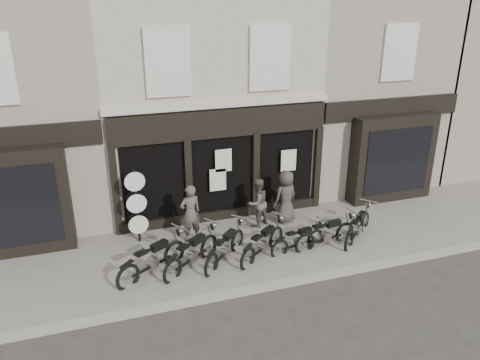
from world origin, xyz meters
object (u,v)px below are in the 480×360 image
object	(u,v)px
motorcycle_1	(192,255)
motorcycle_3	(263,245)
motorcycle_2	(225,250)
advert_sign_post	(137,209)
motorcycle_6	(358,229)
man_right	(286,197)
man_left	(190,213)
motorcycle_0	(153,262)
man_centre	(257,203)
motorcycle_4	(299,242)
motorcycle_5	(326,236)

from	to	relation	value
motorcycle_1	motorcycle_3	bearing A→B (deg)	-39.51
motorcycle_2	advert_sign_post	distance (m)	2.99
motorcycle_6	man_right	size ratio (longest dim) A/B	1.01
motorcycle_2	man_left	world-z (taller)	man_left
motorcycle_0	man_centre	xyz separation A→B (m)	(3.69, 1.77, 0.49)
motorcycle_4	man_centre	xyz separation A→B (m)	(-0.63, 1.86, 0.57)
motorcycle_2	motorcycle_6	size ratio (longest dim) A/B	0.98
motorcycle_3	motorcycle_5	bearing A→B (deg)	-38.04
motorcycle_6	motorcycle_0	bearing A→B (deg)	139.97
motorcycle_4	advert_sign_post	bearing A→B (deg)	145.21
motorcycle_1	motorcycle_3	world-z (taller)	motorcycle_1
advert_sign_post	motorcycle_2	bearing A→B (deg)	-42.14
motorcycle_5	man_right	xyz separation A→B (m)	(-0.56, 1.85, 0.60)
man_left	motorcycle_3	bearing A→B (deg)	127.67
motorcycle_1	motorcycle_5	world-z (taller)	motorcycle_1
man_right	motorcycle_2	bearing A→B (deg)	15.24
man_left	motorcycle_0	bearing A→B (deg)	34.39
motorcycle_0	motorcycle_3	world-z (taller)	motorcycle_0
man_centre	motorcycle_5	bearing A→B (deg)	106.15
motorcycle_1	man_left	bearing A→B (deg)	40.21
motorcycle_2	motorcycle_3	xyz separation A→B (m)	(1.12, -0.09, -0.00)
motorcycle_1	motorcycle_2	bearing A→B (deg)	-35.92
motorcycle_0	motorcycle_1	bearing A→B (deg)	-31.47
motorcycle_0	man_centre	distance (m)	4.12
motorcycle_3	man_centre	xyz separation A→B (m)	(0.49, 1.82, 0.51)
motorcycle_5	man_right	world-z (taller)	man_right
motorcycle_1	motorcycle_4	bearing A→B (deg)	-39.83
motorcycle_4	motorcycle_6	xyz separation A→B (m)	(2.06, 0.09, 0.05)
motorcycle_2	man_centre	distance (m)	2.42
motorcycle_0	advert_sign_post	xyz separation A→B (m)	(-0.14, 1.88, 0.77)
motorcycle_5	man_left	size ratio (longest dim) A/B	1.20
motorcycle_1	motorcycle_4	world-z (taller)	motorcycle_1
motorcycle_3	motorcycle_4	size ratio (longest dim) A/B	1.00
motorcycle_0	motorcycle_2	bearing A→B (deg)	-30.50
motorcycle_1	advert_sign_post	bearing A→B (deg)	85.35
motorcycle_3	man_left	distance (m)	2.43
motorcycle_1	man_left	world-z (taller)	man_left
motorcycle_0	motorcycle_5	size ratio (longest dim) A/B	0.97
motorcycle_3	motorcycle_6	bearing A→B (deg)	-35.78
motorcycle_5	motorcycle_2	bearing A→B (deg)	167.93
motorcycle_5	motorcycle_6	world-z (taller)	motorcycle_5
motorcycle_3	advert_sign_post	distance (m)	3.94
motorcycle_3	man_centre	world-z (taller)	man_centre
man_centre	advert_sign_post	bearing A→B (deg)	-25.06
motorcycle_4	man_right	size ratio (longest dim) A/B	1.06
motorcycle_1	motorcycle_6	bearing A→B (deg)	-38.17
motorcycle_1	motorcycle_6	distance (m)	5.29
man_right	motorcycle_4	bearing A→B (deg)	61.04
motorcycle_3	man_left	size ratio (longest dim) A/B	1.05
motorcycle_0	advert_sign_post	world-z (taller)	advert_sign_post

